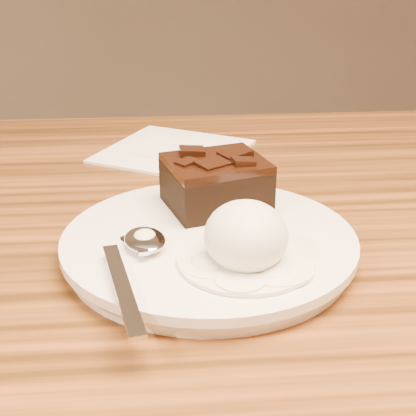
{
  "coord_description": "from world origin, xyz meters",
  "views": [
    {
      "loc": [
        -0.1,
        -0.49,
        1.0
      ],
      "look_at": [
        -0.06,
        -0.02,
        0.79
      ],
      "focal_mm": 55.24,
      "sensor_mm": 36.0,
      "label": 1
    }
  ],
  "objects": [
    {
      "name": "brownie",
      "position": [
        -0.05,
        0.03,
        0.79
      ],
      "size": [
        0.1,
        0.09,
        0.04
      ],
      "primitive_type": "cube",
      "rotation": [
        0.0,
        0.0,
        0.28
      ],
      "color": "black",
      "rests_on": "plate"
    },
    {
      "name": "napkin",
      "position": [
        -0.08,
        0.24,
        0.75
      ],
      "size": [
        0.21,
        0.21,
        0.01
      ],
      "primitive_type": "cube",
      "rotation": [
        0.0,
        0.0,
        -0.51
      ],
      "color": "white",
      "rests_on": "dining_table"
    },
    {
      "name": "crumb_b",
      "position": [
        -0.13,
        -0.03,
        0.77
      ],
      "size": [
        0.01,
        0.01,
        0.0
      ],
      "primitive_type": "cube",
      "rotation": [
        0.0,
        0.0,
        0.58
      ],
      "color": "black",
      "rests_on": "plate"
    },
    {
      "name": "plate",
      "position": [
        -0.06,
        -0.03,
        0.76
      ],
      "size": [
        0.24,
        0.24,
        0.02
      ],
      "primitive_type": "cylinder",
      "color": "white",
      "rests_on": "dining_table"
    },
    {
      "name": "ice_cream_scoop",
      "position": [
        -0.04,
        -0.07,
        0.79
      ],
      "size": [
        0.06,
        0.07,
        0.05
      ],
      "primitive_type": "ellipsoid",
      "color": "white",
      "rests_on": "plate"
    },
    {
      "name": "crumb_a",
      "position": [
        -0.06,
        -0.05,
        0.77
      ],
      "size": [
        0.01,
        0.01,
        0.0
      ],
      "primitive_type": "cube",
      "rotation": [
        0.0,
        0.0,
        0.49
      ],
      "color": "black",
      "rests_on": "plate"
    },
    {
      "name": "spoon",
      "position": [
        -0.12,
        -0.04,
        0.77
      ],
      "size": [
        0.07,
        0.18,
        0.01
      ],
      "primitive_type": null,
      "rotation": [
        0.0,
        0.0,
        0.2
      ],
      "color": "silver",
      "rests_on": "plate"
    },
    {
      "name": "melt_puddle",
      "position": [
        -0.04,
        -0.07,
        0.77
      ],
      "size": [
        0.1,
        0.1,
        0.0
      ],
      "primitive_type": "cylinder",
      "color": "white",
      "rests_on": "plate"
    }
  ]
}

